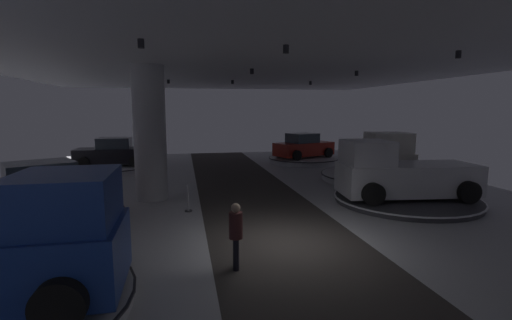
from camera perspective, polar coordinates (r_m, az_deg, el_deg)
The scene contains 15 objects.
ground at distance 10.48m, azimuth 4.97°, elevation -13.05°, with size 24.00×44.00×0.06m.
ceiling_with_spotlights at distance 9.96m, azimuth 5.37°, elevation 18.47°, with size 24.00×44.00×0.39m.
column_left at distance 15.55m, azimuth -16.36°, elevation 4.01°, with size 1.31×1.31×5.50m.
display_platform_mid_right at distance 15.95m, azimuth 22.44°, elevation -5.71°, with size 5.68×5.68×0.23m.
pickup_truck_mid_right at distance 15.60m, azimuth 21.59°, elevation -2.08°, with size 5.50×3.13×2.30m.
display_platform_deep_right at distance 25.92m, azimuth 7.50°, elevation 0.05°, with size 4.96×4.96×0.38m.
display_car_deep_right at distance 25.79m, azimuth 7.49°, elevation 2.10°, with size 4.57×3.36×1.71m.
display_platform_mid_left at distance 13.64m, azimuth -31.01°, elevation -8.17°, with size 5.24×5.24×0.38m.
display_car_mid_left at distance 13.43m, azimuth -31.16°, elevation -4.30°, with size 4.55×3.64×1.71m.
display_platform_deep_left at distance 23.99m, azimuth -21.54°, elevation -1.14°, with size 4.79×4.79×0.32m.
display_car_deep_left at distance 23.86m, azimuth -21.58°, elevation 1.02°, with size 4.25×2.23×1.71m.
display_platform_far_right at distance 20.47m, azimuth 18.11°, elevation -2.44°, with size 5.68×5.68×0.33m.
pickup_truck_far_right at distance 20.01m, azimuth 18.54°, elevation 0.45°, with size 3.40×5.59×2.30m.
visitor_walking_near at distance 8.59m, azimuth -3.19°, elevation -11.21°, with size 0.32×0.32×1.59m.
stanchion_a at distance 13.64m, azimuth -10.61°, elevation -6.44°, with size 0.28×0.28×1.01m.
Camera 1 is at (-2.78, -9.38, 3.72)m, focal length 25.45 mm.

